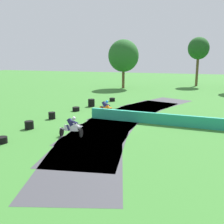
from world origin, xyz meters
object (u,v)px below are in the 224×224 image
Objects in this scene: motorcycle_chase_white at (73,127)px; tire_stack_mid_a at (91,103)px; tire_stack_near at (112,100)px; tire_stack_mid_b at (76,109)px; tire_stack_extra_a at (29,125)px; motorcycle_lead_orange at (106,108)px; tire_stack_far at (52,116)px; tire_stack_extra_b at (2,140)px.

tire_stack_mid_a is at bearing 105.29° from motorcycle_chase_white.
motorcycle_chase_white is 2.57× the size of tire_stack_near.
motorcycle_chase_white is 8.45m from tire_stack_mid_b.
motorcycle_lead_orange is at bearing 58.10° from tire_stack_extra_a.
motorcycle_lead_orange is 6.98m from motorcycle_chase_white.
tire_stack_far is at bearing 90.16° from tire_stack_extra_a.
motorcycle_chase_white is 2.80× the size of tire_stack_far.
tire_stack_extra_a reaches higher than tire_stack_extra_b.
tire_stack_mid_b is (-0.55, -2.70, -0.20)m from tire_stack_mid_a.
motorcycle_lead_orange is at bearing -77.05° from tire_stack_near.
motorcycle_lead_orange is 4.45m from tire_stack_mid_a.
tire_stack_near is 6.72m from tire_stack_mid_b.
tire_stack_near is at bearing 80.60° from tire_stack_extra_a.
tire_stack_mid_a reaches higher than tire_stack_far.
tire_stack_far and tire_stack_extra_a have the same top height.
motorcycle_chase_white is at bearing -89.66° from motorcycle_lead_orange.
tire_stack_extra_a is (-0.55, -7.02, 0.10)m from tire_stack_mid_b.
tire_stack_near is (-1.67, 7.25, -0.45)m from motorcycle_lead_orange.
tire_stack_extra_a is at bearing 169.83° from motorcycle_chase_white.
tire_stack_mid_b is at bearing -104.58° from tire_stack_near.
tire_stack_far is at bearing -98.60° from tire_stack_mid_b.
tire_stack_far is 0.91× the size of tire_stack_extra_b.
tire_stack_extra_a is at bearing -99.40° from tire_stack_near.
tire_stack_extra_a is (-1.10, -9.72, -0.10)m from tire_stack_mid_a.
motorcycle_chase_white is at bearing -45.66° from tire_stack_far.
motorcycle_lead_orange is at bearing 36.85° from tire_stack_far.
tire_stack_mid_b is 1.16× the size of tire_stack_far.
motorcycle_chase_white is 4.03m from tire_stack_extra_a.
tire_stack_mid_a is (-1.14, -3.81, 0.20)m from tire_stack_near.
tire_stack_mid_a reaches higher than tire_stack_near.
motorcycle_chase_white reaches higher than tire_stack_extra_a.
tire_stack_extra_a is at bearing -96.44° from tire_stack_mid_a.
tire_stack_extra_a is at bearing -94.46° from tire_stack_mid_b.
motorcycle_chase_white is 2.55× the size of tire_stack_extra_b.
motorcycle_lead_orange is 2.14× the size of tire_stack_mid_a.
tire_stack_near is at bearing 75.42° from tire_stack_mid_b.
motorcycle_lead_orange is 2.46× the size of tire_stack_mid_b.
tire_stack_mid_a is 6.47m from tire_stack_far.
tire_stack_near is at bearing 96.84° from motorcycle_chase_white.
tire_stack_far is at bearing 134.34° from motorcycle_chase_white.
motorcycle_chase_white reaches higher than tire_stack_far.
tire_stack_extra_b is (0.33, -6.72, -0.10)m from tire_stack_far.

